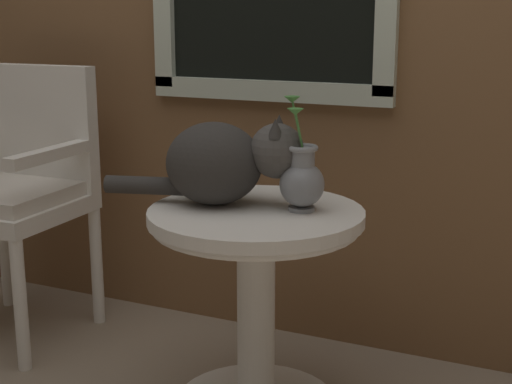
# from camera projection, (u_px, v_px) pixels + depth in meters

# --- Properties ---
(wicker_side_table) EXTENTS (0.60, 0.60, 0.61)m
(wicker_side_table) POSITION_uv_depth(u_px,v_px,m) (256.00, 277.00, 2.11)
(wicker_side_table) COLOR silver
(wicker_side_table) RESTS_ON ground_plane
(wicker_chair) EXTENTS (0.49, 0.48, 0.96)m
(wicker_chair) POSITION_uv_depth(u_px,v_px,m) (17.00, 181.00, 2.66)
(wicker_chair) COLOR silver
(wicker_chair) RESTS_ON ground_plane
(cat) EXTENTS (0.56, 0.30, 0.25)m
(cat) POSITION_uv_depth(u_px,v_px,m) (224.00, 161.00, 2.09)
(cat) COLOR #33302D
(cat) RESTS_ON wicker_side_table
(pewter_vase_with_ivy) EXTENTS (0.12, 0.12, 0.31)m
(pewter_vase_with_ivy) POSITION_uv_depth(u_px,v_px,m) (302.00, 178.00, 2.03)
(pewter_vase_with_ivy) COLOR gray
(pewter_vase_with_ivy) RESTS_ON wicker_side_table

